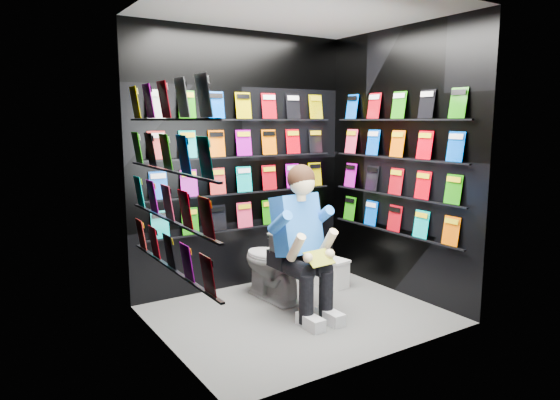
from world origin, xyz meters
TOP-DOWN VIEW (x-y plane):
  - floor at (0.00, 0.00)m, footprint 2.40×2.40m
  - ceiling at (0.00, 0.00)m, footprint 2.40×2.40m
  - wall_back at (0.00, 1.00)m, footprint 2.40×0.04m
  - wall_front at (0.00, -1.00)m, footprint 2.40×0.04m
  - wall_left at (-1.20, 0.00)m, footprint 0.04×2.00m
  - wall_right at (1.20, 0.00)m, footprint 0.04×2.00m
  - comics_back at (0.00, 0.97)m, footprint 2.10×0.06m
  - comics_left at (-1.17, 0.00)m, footprint 0.06×1.70m
  - comics_right at (1.17, 0.00)m, footprint 0.06×1.70m
  - toilet at (0.03, 0.46)m, footprint 0.47×0.78m
  - longbox at (0.74, 0.47)m, footprint 0.25×0.38m
  - longbox_lid at (0.74, 0.47)m, footprint 0.27×0.40m
  - reader at (0.03, 0.08)m, footprint 0.60×0.83m
  - held_comic at (0.03, -0.27)m, footprint 0.26×0.16m

SIDE VIEW (x-z plane):
  - floor at x=0.00m, z-range 0.00..0.00m
  - longbox at x=0.74m, z-range 0.00..0.27m
  - longbox_lid at x=0.74m, z-range 0.27..0.29m
  - toilet at x=0.03m, z-range 0.00..0.73m
  - held_comic at x=0.03m, z-range 0.53..0.63m
  - reader at x=0.03m, z-range 0.05..1.52m
  - wall_back at x=0.00m, z-range 0.00..2.60m
  - wall_front at x=0.00m, z-range 0.00..2.60m
  - wall_left at x=-1.20m, z-range 0.00..2.60m
  - wall_right at x=1.20m, z-range 0.00..2.60m
  - comics_back at x=0.00m, z-range 0.62..1.99m
  - comics_left at x=-1.17m, z-range 0.62..1.99m
  - comics_right at x=1.17m, z-range 0.62..1.99m
  - ceiling at x=0.00m, z-range 2.60..2.60m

